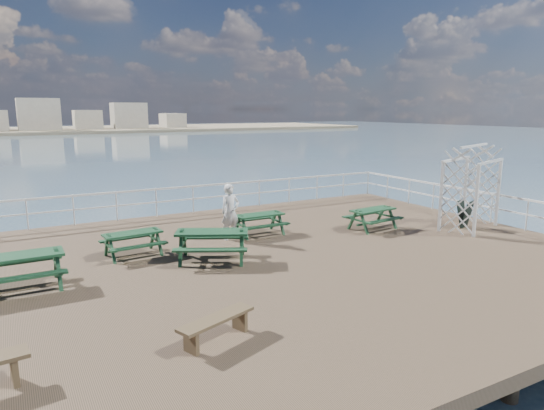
% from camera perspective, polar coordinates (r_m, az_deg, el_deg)
% --- Properties ---
extents(ground, '(18.00, 14.00, 0.30)m').
position_cam_1_polar(ground, '(13.51, 0.73, -6.85)').
color(ground, brown).
rests_on(ground, ground).
extents(sea_backdrop, '(300.00, 300.00, 9.20)m').
position_cam_1_polar(sea_backdrop, '(146.53, -21.62, 8.66)').
color(sea_backdrop, '#435B70').
rests_on(sea_backdrop, ground).
extents(railing, '(17.77, 13.76, 1.10)m').
position_cam_1_polar(railing, '(15.43, -4.19, -0.65)').
color(railing, silver).
rests_on(railing, ground).
extents(picnic_table_a, '(1.92, 1.55, 0.93)m').
position_cam_1_polar(picnic_table_a, '(12.40, -27.69, -6.22)').
color(picnic_table_a, black).
rests_on(picnic_table_a, ground).
extents(picnic_table_b, '(1.68, 1.41, 0.77)m').
position_cam_1_polar(picnic_table_b, '(14.08, -16.05, -3.83)').
color(picnic_table_b, black).
rests_on(picnic_table_b, ground).
extents(picnic_table_c, '(1.60, 1.29, 0.78)m').
position_cam_1_polar(picnic_table_c, '(15.83, -1.49, -1.72)').
color(picnic_table_c, black).
rests_on(picnic_table_c, ground).
extents(picnic_table_d, '(2.41, 2.25, 0.93)m').
position_cam_1_polar(picnic_table_d, '(13.18, -7.07, -4.00)').
color(picnic_table_d, black).
rests_on(picnic_table_d, ground).
extents(picnic_table_e, '(1.77, 1.48, 0.80)m').
position_cam_1_polar(picnic_table_e, '(16.88, 11.78, -1.09)').
color(picnic_table_e, black).
rests_on(picnic_table_e, ground).
extents(flat_bench_far, '(1.58, 0.89, 0.45)m').
position_cam_1_polar(flat_bench_far, '(8.84, -6.54, -13.65)').
color(flat_bench_far, brown).
rests_on(flat_bench_far, ground).
extents(trellis_arbor, '(2.58, 1.91, 2.87)m').
position_cam_1_polar(trellis_arbor, '(17.84, 22.33, 1.45)').
color(trellis_arbor, silver).
rests_on(trellis_arbor, ground).
extents(sandwich_board, '(0.69, 0.60, 0.96)m').
position_cam_1_polar(sandwich_board, '(18.04, 21.72, -1.02)').
color(sandwich_board, black).
rests_on(sandwich_board, ground).
extents(person, '(0.68, 0.49, 1.76)m').
position_cam_1_polar(person, '(15.21, -4.93, -0.82)').
color(person, silver).
rests_on(person, ground).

